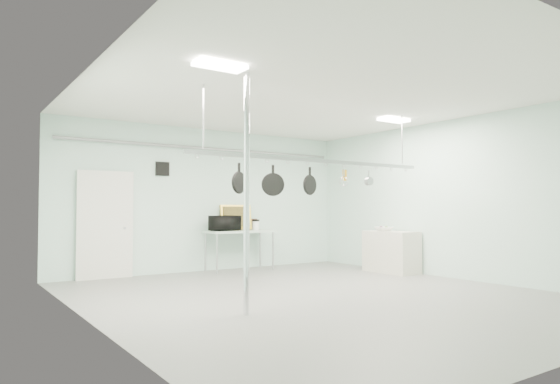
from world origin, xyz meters
TOP-DOWN VIEW (x-y plane):
  - floor at (0.00, 0.00)m, footprint 8.00×8.00m
  - ceiling at (0.00, 0.00)m, footprint 7.00×8.00m
  - back_wall at (0.00, 3.99)m, footprint 7.00×0.02m
  - right_wall at (3.49, 0.00)m, footprint 0.02×8.00m
  - door at (-2.30, 3.94)m, footprint 1.10×0.10m
  - wall_vent at (-1.10, 3.97)m, footprint 0.30×0.04m
  - conduit_pipe at (0.00, 3.90)m, footprint 6.60×0.07m
  - chrome_pole at (-1.70, -0.60)m, footprint 0.08×0.08m
  - prep_table at (0.60, 3.60)m, footprint 1.60×0.70m
  - side_cabinet at (3.15, 1.40)m, footprint 0.60×1.20m
  - pot_rack at (0.20, 0.30)m, footprint 4.80×0.06m
  - light_panel_left at (-2.20, -0.80)m, footprint 0.65×0.30m
  - light_panel_right at (2.40, 0.60)m, footprint 0.65×0.30m
  - microwave at (0.19, 3.55)m, footprint 0.65×0.47m
  - coffee_canister at (0.99, 3.54)m, footprint 0.19×0.19m
  - painting_large at (0.67, 3.90)m, footprint 0.79×0.17m
  - painting_small at (1.10, 3.90)m, footprint 0.30×0.09m
  - fruit_bowl at (3.07, 1.54)m, footprint 0.45×0.45m
  - skillet_left at (-1.30, 0.30)m, footprint 0.33×0.20m
  - skillet_mid at (-0.69, 0.30)m, footprint 0.35×0.21m
  - skillet_right at (0.05, 0.30)m, footprint 0.34×0.15m
  - whisk at (0.80, 0.30)m, footprint 0.19×0.19m
  - grater at (0.83, 0.30)m, footprint 0.09×0.05m
  - saucepan at (1.41, 0.30)m, footprint 0.17×0.13m
  - fruit_cluster at (3.07, 1.54)m, footprint 0.24×0.24m

SIDE VIEW (x-z plane):
  - floor at x=0.00m, z-range 0.00..0.00m
  - side_cabinet at x=3.15m, z-range 0.00..0.90m
  - prep_table at x=0.60m, z-range 0.38..1.28m
  - fruit_bowl at x=3.07m, z-range 0.90..0.99m
  - fruit_cluster at x=3.07m, z-range 0.94..1.03m
  - coffee_canister at x=0.99m, z-range 0.91..1.11m
  - painting_small at x=1.10m, z-range 0.90..1.16m
  - door at x=-2.30m, z-range -0.05..2.15m
  - microwave at x=0.19m, z-range 0.91..1.24m
  - painting_large at x=0.67m, z-range 0.90..1.49m
  - back_wall at x=0.00m, z-range 0.00..3.20m
  - right_wall at x=3.49m, z-range 0.00..3.20m
  - chrome_pole at x=-1.70m, z-range 0.00..3.20m
  - skillet_mid at x=-0.69m, z-range 1.60..2.09m
  - skillet_right at x=0.05m, z-range 1.62..2.09m
  - skillet_left at x=-1.30m, z-range 1.64..2.09m
  - whisk at x=0.80m, z-range 1.80..2.09m
  - saucepan at x=1.41m, z-range 1.81..2.09m
  - grater at x=0.83m, z-range 1.87..2.09m
  - pot_rack at x=0.20m, z-range 1.73..2.73m
  - wall_vent at x=-1.10m, z-range 2.10..2.40m
  - conduit_pipe at x=0.00m, z-range 2.71..2.79m
  - light_panel_left at x=-2.20m, z-range 3.14..3.19m
  - light_panel_right at x=2.40m, z-range 3.14..3.19m
  - ceiling at x=0.00m, z-range 3.18..3.20m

